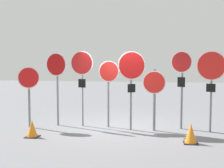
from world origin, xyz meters
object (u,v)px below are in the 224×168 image
at_px(stop_sign_2, 82,69).
at_px(stop_sign_4, 132,72).
at_px(stop_sign_5, 154,90).
at_px(stop_sign_7, 211,72).
at_px(stop_sign_6, 182,75).
at_px(traffic_cone_1, 32,129).
at_px(stop_sign_0, 29,84).
at_px(stop_sign_1, 57,72).
at_px(stop_sign_3, 109,79).
at_px(traffic_cone_0, 191,134).

relative_size(stop_sign_2, stop_sign_4, 1.01).
distance_m(stop_sign_5, stop_sign_7, 1.80).
relative_size(stop_sign_6, traffic_cone_1, 5.03).
distance_m(stop_sign_0, traffic_cone_1, 1.75).
bearing_deg(stop_sign_1, stop_sign_7, 12.80).
relative_size(stop_sign_7, traffic_cone_1, 5.03).
bearing_deg(stop_sign_0, stop_sign_6, -14.56).
relative_size(stop_sign_5, stop_sign_6, 0.78).
bearing_deg(stop_sign_7, stop_sign_6, -177.20).
bearing_deg(traffic_cone_1, stop_sign_1, 82.25).
relative_size(stop_sign_0, stop_sign_6, 0.80).
bearing_deg(stop_sign_5, stop_sign_4, -174.43).
xyz_separation_m(stop_sign_1, stop_sign_7, (4.94, -0.25, 0.06)).
distance_m(stop_sign_3, traffic_cone_1, 2.88).
xyz_separation_m(stop_sign_2, stop_sign_5, (2.37, -0.34, -0.62)).
xyz_separation_m(stop_sign_0, stop_sign_1, (0.80, 0.43, 0.38)).
height_order(stop_sign_0, traffic_cone_0, stop_sign_0).
bearing_deg(stop_sign_1, stop_sign_4, 8.64).
bearing_deg(stop_sign_7, stop_sign_2, -160.81).
height_order(stop_sign_1, traffic_cone_0, stop_sign_1).
height_order(stop_sign_5, stop_sign_7, stop_sign_7).
bearing_deg(stop_sign_4, traffic_cone_0, -60.02).
height_order(traffic_cone_0, traffic_cone_1, traffic_cone_0).
distance_m(stop_sign_2, stop_sign_4, 1.70).
bearing_deg(stop_sign_1, traffic_cone_0, -5.38).
relative_size(stop_sign_1, stop_sign_5, 1.26).
xyz_separation_m(stop_sign_1, traffic_cone_0, (4.23, -1.63, -1.53)).
distance_m(stop_sign_6, stop_sign_7, 0.92).
bearing_deg(stop_sign_7, stop_sign_0, -155.20).
bearing_deg(stop_sign_0, stop_sign_1, 8.19).
distance_m(stop_sign_7, traffic_cone_1, 5.57).
distance_m(stop_sign_3, stop_sign_7, 3.20).
bearing_deg(stop_sign_1, traffic_cone_1, -82.11).
height_order(stop_sign_1, traffic_cone_1, stop_sign_1).
height_order(stop_sign_7, traffic_cone_0, stop_sign_7).
relative_size(stop_sign_1, traffic_cone_1, 4.94).
xyz_separation_m(stop_sign_4, stop_sign_5, (0.71, -0.01, -0.55)).
relative_size(stop_sign_0, stop_sign_5, 1.03).
distance_m(stop_sign_2, stop_sign_3, 0.95).
distance_m(stop_sign_4, stop_sign_7, 2.41).
xyz_separation_m(stop_sign_3, stop_sign_6, (2.32, 0.07, 0.13)).
height_order(stop_sign_3, traffic_cone_1, stop_sign_3).
distance_m(stop_sign_3, stop_sign_6, 2.33).
xyz_separation_m(stop_sign_1, stop_sign_2, (0.86, 0.02, 0.11)).
xyz_separation_m(stop_sign_3, stop_sign_7, (3.18, -0.25, 0.26)).
bearing_deg(stop_sign_3, stop_sign_7, -31.45).
distance_m(stop_sign_3, stop_sign_4, 0.87).
bearing_deg(traffic_cone_1, stop_sign_0, 116.39).
bearing_deg(stop_sign_7, stop_sign_4, -155.53).
bearing_deg(stop_sign_0, traffic_cone_1, -84.04).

